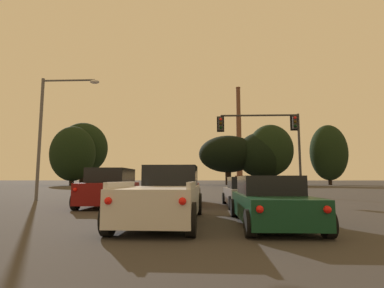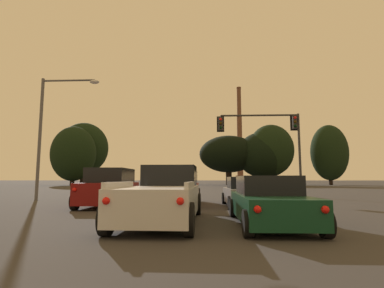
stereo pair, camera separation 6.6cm
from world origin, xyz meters
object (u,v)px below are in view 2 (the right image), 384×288
object	(u,v)px
hatchback_right_lane_front	(244,193)
smokestack	(240,144)
pickup_truck_center_lane_second	(164,196)
traffic_light_overhead_right	(271,133)
street_lamp	(51,122)
sedan_right_lane_second	(268,202)
suv_left_lane_front	(110,188)
pickup_truck_center_lane_front	(179,189)

from	to	relation	value
hatchback_right_lane_front	smokestack	distance (m)	160.29
pickup_truck_center_lane_second	smokestack	distance (m)	165.81
traffic_light_overhead_right	street_lamp	distance (m)	15.79
hatchback_right_lane_front	street_lamp	bearing A→B (deg)	160.53
pickup_truck_center_lane_second	street_lamp	world-z (taller)	street_lamp
smokestack	sedan_right_lane_second	bearing A→B (deg)	-96.15
suv_left_lane_front	street_lamp	bearing A→B (deg)	142.35
street_lamp	smokestack	xyz separation A→B (m)	(29.57, 154.09, 16.67)
sedan_right_lane_second	traffic_light_overhead_right	size ratio (longest dim) A/B	0.73
suv_left_lane_front	smokestack	size ratio (longest dim) A/B	0.09
traffic_light_overhead_right	smokestack	bearing A→B (deg)	84.50
pickup_truck_center_lane_front	pickup_truck_center_lane_second	world-z (taller)	same
suv_left_lane_front	street_lamp	distance (m)	7.75
sedan_right_lane_second	suv_left_lane_front	xyz separation A→B (m)	(-6.60, 5.77, 0.23)
pickup_truck_center_lane_second	sedan_right_lane_second	bearing A→B (deg)	-9.43
pickup_truck_center_lane_second	traffic_light_overhead_right	distance (m)	15.51
street_lamp	traffic_light_overhead_right	bearing A→B (deg)	16.36
suv_left_lane_front	pickup_truck_center_lane_front	bearing A→B (deg)	21.32
pickup_truck_center_lane_front	smokestack	distance (m)	159.36
suv_left_lane_front	street_lamp	size ratio (longest dim) A/B	0.62
pickup_truck_center_lane_front	suv_left_lane_front	size ratio (longest dim) A/B	1.11
suv_left_lane_front	traffic_light_overhead_right	distance (m)	13.50
sedan_right_lane_second	smokestack	world-z (taller)	smokestack
smokestack	traffic_light_overhead_right	bearing A→B (deg)	-95.50
sedan_right_lane_second	traffic_light_overhead_right	xyz separation A→B (m)	(3.23, 14.10, 4.25)
sedan_right_lane_second	traffic_light_overhead_right	bearing A→B (deg)	77.01
hatchback_right_lane_front	pickup_truck_center_lane_second	distance (m)	6.13
hatchback_right_lane_front	smokestack	xyz separation A→B (m)	(17.63, 157.93, 21.00)
pickup_truck_center_lane_front	suv_left_lane_front	distance (m)	3.57
sedan_right_lane_second	hatchback_right_lane_front	bearing A→B (deg)	89.71
traffic_light_overhead_right	street_lamp	world-z (taller)	street_lamp
pickup_truck_center_lane_second	traffic_light_overhead_right	xyz separation A→B (m)	(6.40, 13.52, 4.11)
hatchback_right_lane_front	pickup_truck_center_lane_second	xyz separation A→B (m)	(-3.19, -5.24, 0.14)
suv_left_lane_front	traffic_light_overhead_right	bearing A→B (deg)	38.75
traffic_light_overhead_right	suv_left_lane_front	bearing A→B (deg)	-139.75
traffic_light_overhead_right	smokestack	xyz separation A→B (m)	(14.42, 149.64, 16.75)
pickup_truck_center_lane_front	pickup_truck_center_lane_second	distance (m)	6.58
suv_left_lane_front	pickup_truck_center_lane_second	bearing A→B (deg)	-58.02
sedan_right_lane_second	suv_left_lane_front	size ratio (longest dim) A/B	0.95
smokestack	hatchback_right_lane_front	bearing A→B (deg)	-96.37
traffic_light_overhead_right	pickup_truck_center_lane_front	bearing A→B (deg)	-133.32
hatchback_right_lane_front	street_lamp	world-z (taller)	street_lamp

